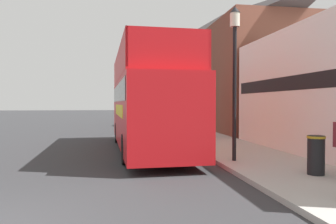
{
  "coord_description": "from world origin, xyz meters",
  "views": [
    {
      "loc": [
        2.48,
        -5.11,
        2.04
      ],
      "look_at": [
        4.79,
        9.02,
        1.66
      ],
      "focal_mm": 35.0,
      "sensor_mm": 36.0,
      "label": 1
    }
  ],
  "objects_px": {
    "lamp_post_third": "(160,88)",
    "litter_bin": "(316,154)",
    "tour_bus": "(147,106)",
    "lamp_post_second": "(182,77)",
    "parked_car_ahead_of_bus": "(148,124)",
    "lamp_post_nearest": "(235,56)"
  },
  "relations": [
    {
      "from": "lamp_post_nearest",
      "to": "litter_bin",
      "type": "xyz_separation_m",
      "value": [
        1.38,
        -2.38,
        -2.92
      ]
    },
    {
      "from": "tour_bus",
      "to": "parked_car_ahead_of_bus",
      "type": "bearing_deg",
      "value": 82.22
    },
    {
      "from": "lamp_post_nearest",
      "to": "parked_car_ahead_of_bus",
      "type": "bearing_deg",
      "value": 97.9
    },
    {
      "from": "lamp_post_nearest",
      "to": "lamp_post_third",
      "type": "bearing_deg",
      "value": 90.25
    },
    {
      "from": "lamp_post_second",
      "to": "litter_bin",
      "type": "xyz_separation_m",
      "value": [
        1.36,
        -11.06,
        -2.89
      ]
    },
    {
      "from": "lamp_post_second",
      "to": "lamp_post_third",
      "type": "xyz_separation_m",
      "value": [
        -0.1,
        8.67,
        -0.22
      ]
    },
    {
      "from": "lamp_post_nearest",
      "to": "lamp_post_second",
      "type": "height_order",
      "value": "lamp_post_nearest"
    },
    {
      "from": "lamp_post_second",
      "to": "parked_car_ahead_of_bus",
      "type": "bearing_deg",
      "value": 116.82
    },
    {
      "from": "tour_bus",
      "to": "lamp_post_third",
      "type": "bearing_deg",
      "value": 77.89
    },
    {
      "from": "litter_bin",
      "to": "lamp_post_second",
      "type": "bearing_deg",
      "value": 97.01
    },
    {
      "from": "tour_bus",
      "to": "lamp_post_second",
      "type": "relative_size",
      "value": 2.06
    },
    {
      "from": "lamp_post_third",
      "to": "litter_bin",
      "type": "bearing_deg",
      "value": -85.77
    },
    {
      "from": "tour_bus",
      "to": "lamp_post_second",
      "type": "xyz_separation_m",
      "value": [
        2.54,
        4.9,
        1.67
      ]
    },
    {
      "from": "parked_car_ahead_of_bus",
      "to": "lamp_post_second",
      "type": "relative_size",
      "value": 0.86
    },
    {
      "from": "lamp_post_nearest",
      "to": "litter_bin",
      "type": "distance_m",
      "value": 4.02
    },
    {
      "from": "lamp_post_nearest",
      "to": "litter_bin",
      "type": "bearing_deg",
      "value": -59.87
    },
    {
      "from": "tour_bus",
      "to": "litter_bin",
      "type": "xyz_separation_m",
      "value": [
        3.9,
        -6.15,
        -1.22
      ]
    },
    {
      "from": "parked_car_ahead_of_bus",
      "to": "lamp_post_nearest",
      "type": "height_order",
      "value": "lamp_post_nearest"
    },
    {
      "from": "tour_bus",
      "to": "lamp_post_third",
      "type": "xyz_separation_m",
      "value": [
        2.44,
        13.58,
        1.45
      ]
    },
    {
      "from": "lamp_post_second",
      "to": "litter_bin",
      "type": "distance_m",
      "value": 11.51
    },
    {
      "from": "lamp_post_nearest",
      "to": "lamp_post_third",
      "type": "height_order",
      "value": "lamp_post_nearest"
    },
    {
      "from": "litter_bin",
      "to": "lamp_post_third",
      "type": "bearing_deg",
      "value": 94.23
    }
  ]
}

